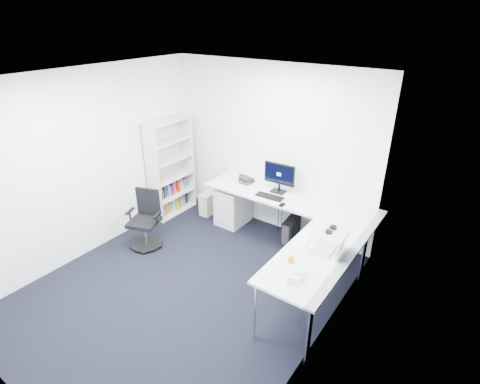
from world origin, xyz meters
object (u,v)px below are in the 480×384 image
Objects in this scene: l_desk at (275,230)px; bookshelf at (170,168)px; task_chair at (144,221)px; monitor at (279,178)px; laptop at (325,240)px.

bookshelf is (-2.17, 0.05, 0.46)m from l_desk.
l_desk is 1.59× the size of bookshelf.
monitor is at bearing 23.60° from task_chair.
bookshelf is 4.73× the size of laptop.
monitor reaches higher than l_desk.
task_chair is 2.81m from laptop.
laptop is at bearing -31.77° from l_desk.
bookshelf is 1.89× the size of task_chair.
bookshelf is 2.01m from monitor.
laptop is (1.22, -1.05, -0.11)m from monitor.
bookshelf reaches higher than l_desk.
bookshelf is at bearing 92.57° from task_chair.
monitor is (1.96, 0.38, 0.18)m from bookshelf.
laptop is at bearing -11.67° from task_chair.
bookshelf reaches higher than task_chair.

